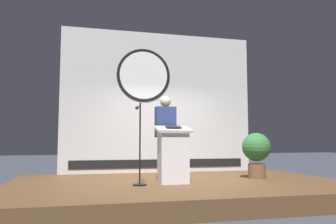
# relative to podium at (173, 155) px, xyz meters

# --- Properties ---
(ground_plane) EXTENTS (40.00, 40.00, 0.00)m
(ground_plane) POSITION_rel_podium_xyz_m (0.19, 0.27, -0.82)
(ground_plane) COLOR #383D47
(stage_platform) EXTENTS (6.40, 4.00, 0.30)m
(stage_platform) POSITION_rel_podium_xyz_m (0.19, 0.27, -0.67)
(stage_platform) COLOR brown
(stage_platform) RESTS_ON ground
(banner_display) EXTENTS (4.83, 0.12, 3.52)m
(banner_display) POSITION_rel_podium_xyz_m (0.18, 2.12, 1.24)
(banner_display) COLOR silver
(banner_display) RESTS_ON stage_platform
(podium) EXTENTS (0.64, 0.50, 1.07)m
(podium) POSITION_rel_podium_xyz_m (0.00, 0.00, 0.00)
(podium) COLOR silver
(podium) RESTS_ON stage_platform
(speaker_person) EXTENTS (0.40, 0.26, 1.68)m
(speaker_person) POSITION_rel_podium_xyz_m (-0.03, 0.48, 0.34)
(speaker_person) COLOR black
(speaker_person) RESTS_ON stage_platform
(microphone_stand) EXTENTS (0.24, 0.58, 1.46)m
(microphone_stand) POSITION_rel_podium_xyz_m (-0.64, -0.09, -0.00)
(microphone_stand) COLOR black
(microphone_stand) RESTS_ON stage_platform
(potted_plant) EXTENTS (0.59, 0.59, 0.94)m
(potted_plant) POSITION_rel_podium_xyz_m (1.89, 0.34, 0.05)
(potted_plant) COLOR brown
(potted_plant) RESTS_ON stage_platform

